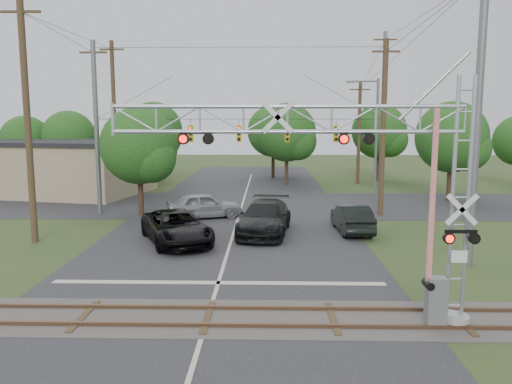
{
  "coord_description": "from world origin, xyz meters",
  "views": [
    {
      "loc": [
        1.91,
        -13.19,
        6.28
      ],
      "look_at": [
        1.42,
        7.5,
        3.32
      ],
      "focal_mm": 35.0,
      "sensor_mm": 36.0,
      "label": 1
    }
  ],
  "objects_px": {
    "sedan_silver": "(204,205)",
    "traffic_signal_span": "(253,130)",
    "pickup_black": "(176,227)",
    "commercial_building": "(33,166)",
    "crossing_gantry": "(354,175)",
    "streetlight": "(374,133)",
    "car_dark": "(265,218)"
  },
  "relations": [
    {
      "from": "traffic_signal_span",
      "to": "streetlight",
      "type": "bearing_deg",
      "value": 32.8
    },
    {
      "from": "crossing_gantry",
      "to": "streetlight",
      "type": "relative_size",
      "value": 1.15
    },
    {
      "from": "traffic_signal_span",
      "to": "streetlight",
      "type": "height_order",
      "value": "traffic_signal_span"
    },
    {
      "from": "traffic_signal_span",
      "to": "commercial_building",
      "type": "relative_size",
      "value": 0.91
    },
    {
      "from": "crossing_gantry",
      "to": "pickup_black",
      "type": "distance_m",
      "value": 13.19
    },
    {
      "from": "sedan_silver",
      "to": "commercial_building",
      "type": "bearing_deg",
      "value": 35.66
    },
    {
      "from": "sedan_silver",
      "to": "commercial_building",
      "type": "height_order",
      "value": "commercial_building"
    },
    {
      "from": "pickup_black",
      "to": "commercial_building",
      "type": "relative_size",
      "value": 0.28
    },
    {
      "from": "crossing_gantry",
      "to": "streetlight",
      "type": "bearing_deg",
      "value": 76.82
    },
    {
      "from": "car_dark",
      "to": "streetlight",
      "type": "xyz_separation_m",
      "value": [
        8.4,
        11.75,
        4.4
      ]
    },
    {
      "from": "sedan_silver",
      "to": "streetlight",
      "type": "distance_m",
      "value": 15.03
    },
    {
      "from": "crossing_gantry",
      "to": "streetlight",
      "type": "distance_m",
      "value": 24.98
    },
    {
      "from": "crossing_gantry",
      "to": "car_dark",
      "type": "relative_size",
      "value": 1.74
    },
    {
      "from": "car_dark",
      "to": "streetlight",
      "type": "distance_m",
      "value": 15.1
    },
    {
      "from": "car_dark",
      "to": "commercial_building",
      "type": "height_order",
      "value": "commercial_building"
    },
    {
      "from": "sedan_silver",
      "to": "traffic_signal_span",
      "type": "bearing_deg",
      "value": -87.12
    },
    {
      "from": "traffic_signal_span",
      "to": "car_dark",
      "type": "relative_size",
      "value": 3.07
    },
    {
      "from": "car_dark",
      "to": "traffic_signal_span",
      "type": "bearing_deg",
      "value": 105.49
    },
    {
      "from": "traffic_signal_span",
      "to": "commercial_building",
      "type": "xyz_separation_m",
      "value": [
        -19.73,
        10.17,
        -3.4
      ]
    },
    {
      "from": "commercial_building",
      "to": "streetlight",
      "type": "distance_m",
      "value": 29.42
    },
    {
      "from": "pickup_black",
      "to": "commercial_building",
      "type": "xyz_separation_m",
      "value": [
        -16.0,
        18.22,
        1.47
      ]
    },
    {
      "from": "car_dark",
      "to": "sedan_silver",
      "type": "xyz_separation_m",
      "value": [
        -3.98,
        4.49,
        -0.07
      ]
    },
    {
      "from": "crossing_gantry",
      "to": "streetlight",
      "type": "xyz_separation_m",
      "value": [
        5.7,
        24.31,
        0.64
      ]
    },
    {
      "from": "car_dark",
      "to": "sedan_silver",
      "type": "height_order",
      "value": "car_dark"
    },
    {
      "from": "pickup_black",
      "to": "crossing_gantry",
      "type": "bearing_deg",
      "value": -78.74
    },
    {
      "from": "streetlight",
      "to": "sedan_silver",
      "type": "bearing_deg",
      "value": -149.63
    },
    {
      "from": "commercial_building",
      "to": "car_dark",
      "type": "bearing_deg",
      "value": -26.48
    },
    {
      "from": "crossing_gantry",
      "to": "sedan_silver",
      "type": "xyz_separation_m",
      "value": [
        -6.68,
        17.06,
        -3.84
      ]
    },
    {
      "from": "streetlight",
      "to": "pickup_black",
      "type": "bearing_deg",
      "value": -132.8
    },
    {
      "from": "traffic_signal_span",
      "to": "streetlight",
      "type": "distance_m",
      "value": 10.99
    },
    {
      "from": "crossing_gantry",
      "to": "commercial_building",
      "type": "distance_m",
      "value": 36.89
    },
    {
      "from": "crossing_gantry",
      "to": "traffic_signal_span",
      "type": "xyz_separation_m",
      "value": [
        -3.53,
        18.37,
        1.03
      ]
    }
  ]
}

